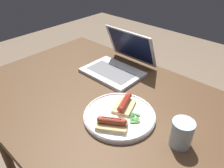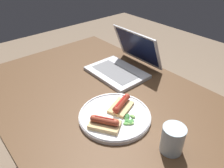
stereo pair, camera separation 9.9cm
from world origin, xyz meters
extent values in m
cube|color=#4C331E|center=(0.00, 0.00, 0.75)|extent=(1.28, 0.87, 0.04)
cylinder|color=#4C331E|center=(-0.55, 0.34, 0.37)|extent=(0.05, 0.05, 0.73)
cylinder|color=#4C331E|center=(-0.55, -0.34, 0.37)|extent=(0.05, 0.05, 0.73)
cube|color=#B7B7BC|center=(-0.11, 0.19, 0.78)|extent=(0.31, 0.22, 0.02)
cube|color=slate|center=(-0.11, 0.18, 0.79)|extent=(0.25, 0.12, 0.00)
cube|color=#B7B7BC|center=(-0.11, 0.35, 0.88)|extent=(0.31, 0.09, 0.20)
cube|color=#0C1433|center=(-0.11, 0.34, 0.89)|extent=(0.28, 0.07, 0.17)
cylinder|color=silver|center=(0.15, -0.05, 0.78)|extent=(0.29, 0.29, 0.02)
torus|color=silver|center=(0.15, -0.05, 0.79)|extent=(0.29, 0.29, 0.01)
cube|color=tan|center=(0.13, 0.00, 0.79)|extent=(0.11, 0.13, 0.01)
cylinder|color=maroon|center=(0.13, 0.00, 0.81)|extent=(0.06, 0.10, 0.03)
sphere|color=maroon|center=(0.12, 0.05, 0.81)|extent=(0.03, 0.03, 0.03)
sphere|color=maroon|center=(0.15, -0.04, 0.81)|extent=(0.03, 0.03, 0.03)
cylinder|color=red|center=(0.13, 0.00, 0.83)|extent=(0.03, 0.08, 0.01)
cube|color=tan|center=(0.17, -0.12, 0.79)|extent=(0.14, 0.12, 0.02)
cylinder|color=#9E3D28|center=(0.17, -0.12, 0.82)|extent=(0.09, 0.07, 0.03)
sphere|color=#9E3D28|center=(0.21, -0.09, 0.82)|extent=(0.03, 0.03, 0.03)
sphere|color=#9E3D28|center=(0.14, -0.14, 0.82)|extent=(0.03, 0.03, 0.03)
cylinder|color=red|center=(0.17, -0.12, 0.83)|extent=(0.07, 0.05, 0.00)
ellipsoid|color=#709E4C|center=(0.23, -0.04, 0.79)|extent=(0.03, 0.04, 0.01)
ellipsoid|color=#4C8E3D|center=(0.19, -0.03, 0.79)|extent=(0.02, 0.02, 0.01)
ellipsoid|color=#387A33|center=(0.22, -0.03, 0.79)|extent=(0.03, 0.02, 0.01)
ellipsoid|color=#387A33|center=(0.22, -0.02, 0.79)|extent=(0.03, 0.02, 0.00)
ellipsoid|color=#4C8E3D|center=(0.20, -0.03, 0.79)|extent=(0.02, 0.01, 0.01)
ellipsoid|color=#2D662D|center=(0.19, -0.02, 0.79)|extent=(0.03, 0.04, 0.01)
ellipsoid|color=#4C8E3D|center=(0.22, -0.05, 0.79)|extent=(0.03, 0.03, 0.01)
ellipsoid|color=#709E4C|center=(0.21, 0.00, 0.79)|extent=(0.03, 0.02, 0.01)
ellipsoid|color=#2D662D|center=(0.21, -0.04, 0.79)|extent=(0.02, 0.03, 0.01)
cylinder|color=silver|center=(0.40, -0.01, 0.82)|extent=(0.08, 0.08, 0.10)
camera|label=1|loc=(0.58, -0.56, 1.38)|focal=35.00mm
camera|label=2|loc=(0.65, -0.49, 1.38)|focal=35.00mm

